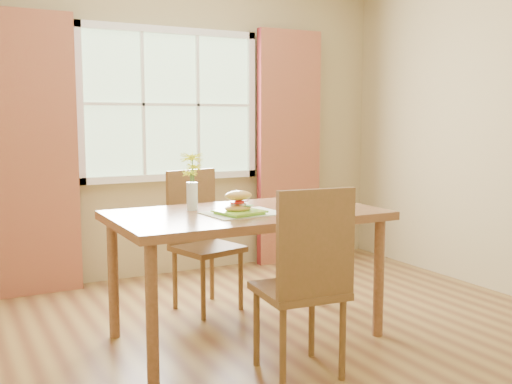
{
  "coord_description": "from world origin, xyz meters",
  "views": [
    {
      "loc": [
        -1.8,
        -3.12,
        1.39
      ],
      "look_at": [
        -0.09,
        0.12,
        0.93
      ],
      "focal_mm": 42.0,
      "sensor_mm": 36.0,
      "label": 1
    }
  ],
  "objects_px": {
    "chair_near": "(307,275)",
    "water_glass": "(284,203)",
    "croissant_sandwich": "(238,202)",
    "flower_vase": "(192,176)",
    "chair_far": "(200,233)",
    "dining_table": "(246,224)"
  },
  "relations": [
    {
      "from": "water_glass",
      "to": "chair_far",
      "type": "bearing_deg",
      "value": 105.7
    },
    {
      "from": "chair_near",
      "to": "croissant_sandwich",
      "type": "xyz_separation_m",
      "value": [
        -0.1,
        0.6,
        0.32
      ]
    },
    {
      "from": "dining_table",
      "to": "croissant_sandwich",
      "type": "xyz_separation_m",
      "value": [
        -0.11,
        -0.11,
        0.16
      ]
    },
    {
      "from": "flower_vase",
      "to": "water_glass",
      "type": "bearing_deg",
      "value": -32.28
    },
    {
      "from": "dining_table",
      "to": "chair_near",
      "type": "xyz_separation_m",
      "value": [
        -0.01,
        -0.71,
        -0.16
      ]
    },
    {
      "from": "dining_table",
      "to": "chair_far",
      "type": "relative_size",
      "value": 1.65
    },
    {
      "from": "croissant_sandwich",
      "to": "dining_table",
      "type": "bearing_deg",
      "value": 48.69
    },
    {
      "from": "chair_near",
      "to": "croissant_sandwich",
      "type": "height_order",
      "value": "chair_near"
    },
    {
      "from": "chair_near",
      "to": "water_glass",
      "type": "height_order",
      "value": "chair_near"
    },
    {
      "from": "chair_near",
      "to": "flower_vase",
      "type": "height_order",
      "value": "flower_vase"
    },
    {
      "from": "chair_far",
      "to": "flower_vase",
      "type": "relative_size",
      "value": 2.79
    },
    {
      "from": "croissant_sandwich",
      "to": "flower_vase",
      "type": "xyz_separation_m",
      "value": [
        -0.17,
        0.3,
        0.14
      ]
    },
    {
      "from": "chair_near",
      "to": "water_glass",
      "type": "relative_size",
      "value": 9.46
    },
    {
      "from": "dining_table",
      "to": "flower_vase",
      "type": "bearing_deg",
      "value": 144.97
    },
    {
      "from": "chair_near",
      "to": "chair_far",
      "type": "xyz_separation_m",
      "value": [
        -0.01,
        1.41,
        -0.01
      ]
    },
    {
      "from": "croissant_sandwich",
      "to": "flower_vase",
      "type": "height_order",
      "value": "flower_vase"
    },
    {
      "from": "dining_table",
      "to": "flower_vase",
      "type": "relative_size",
      "value": 4.6
    },
    {
      "from": "water_glass",
      "to": "flower_vase",
      "type": "height_order",
      "value": "flower_vase"
    },
    {
      "from": "dining_table",
      "to": "croissant_sandwich",
      "type": "relative_size",
      "value": 9.09
    },
    {
      "from": "dining_table",
      "to": "croissant_sandwich",
      "type": "bearing_deg",
      "value": -135.43
    },
    {
      "from": "chair_far",
      "to": "flower_vase",
      "type": "distance_m",
      "value": 0.74
    },
    {
      "from": "chair_near",
      "to": "flower_vase",
      "type": "relative_size",
      "value": 2.86
    }
  ]
}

